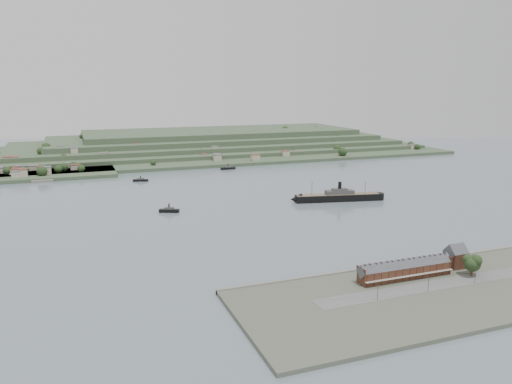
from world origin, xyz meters
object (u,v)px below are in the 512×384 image
object	(u,v)px
terrace_row	(405,269)
fig_tree	(473,263)
gabled_building	(456,256)
steamship	(335,197)
tugboat	(169,210)

from	to	relation	value
terrace_row	fig_tree	bearing A→B (deg)	-16.16
gabled_building	steamship	distance (m)	178.45
terrace_row	steamship	distance (m)	190.63
steamship	fig_tree	bearing A→B (deg)	-96.94
terrace_row	steamship	size ratio (longest dim) A/B	0.63
terrace_row	tugboat	bearing A→B (deg)	115.10
gabled_building	tugboat	bearing A→B (deg)	124.09
gabled_building	tugboat	size ratio (longest dim) A/B	0.83
terrace_row	fig_tree	distance (m)	37.90
fig_tree	steamship	bearing A→B (deg)	83.06
terrace_row	fig_tree	size ratio (longest dim) A/B	4.43
tugboat	fig_tree	bearing A→B (deg)	-58.10
gabled_building	steamship	size ratio (longest dim) A/B	0.16
gabled_building	fig_tree	distance (m)	14.67
fig_tree	tugboat	bearing A→B (deg)	121.90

